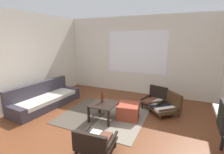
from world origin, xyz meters
name	(u,v)px	position (x,y,z in m)	size (l,w,h in m)	color
ground_plane	(94,135)	(0.00, 0.00, 0.00)	(7.80, 7.80, 0.00)	brown
far_wall_with_window	(137,56)	(0.00, 3.06, 1.35)	(5.60, 0.13, 2.70)	silver
side_wall_left	(13,61)	(-2.66, 0.30, 1.35)	(0.12, 6.60, 2.70)	silver
area_rug	(103,116)	(-0.22, 0.84, 0.01)	(2.09, 1.81, 0.01)	#4C4238
couch	(45,99)	(-2.07, 0.71, 0.21)	(0.91, 2.11, 0.69)	#38333D
coffee_table	(104,107)	(-0.11, 0.67, 0.35)	(0.60, 0.62, 0.42)	black
armchair_by_window	(155,99)	(0.91, 1.95, 0.26)	(0.69, 0.71, 0.59)	black
armchair_striped_foreground	(95,142)	(0.32, -0.51, 0.25)	(0.64, 0.63, 0.52)	black
armchair_corner	(167,106)	(1.27, 1.61, 0.24)	(0.85, 0.84, 0.57)	#472D19
ottoman_orange	(128,111)	(0.41, 0.99, 0.18)	(0.51, 0.51, 0.37)	#993D28
glass_bottle	(102,97)	(-0.18, 0.73, 0.55)	(0.06, 0.06, 0.31)	#5B2319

